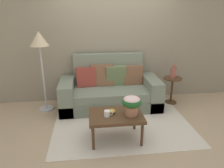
{
  "coord_description": "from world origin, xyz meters",
  "views": [
    {
      "loc": [
        -0.6,
        -3.4,
        1.96
      ],
      "look_at": [
        -0.17,
        0.08,
        0.73
      ],
      "focal_mm": 33.91,
      "sensor_mm": 36.0,
      "label": 1
    }
  ],
  "objects": [
    {
      "name": "wall_back",
      "position": [
        0.0,
        1.23,
        1.46
      ],
      "size": [
        6.4,
        0.12,
        2.93
      ],
      "primitive_type": "cube",
      "color": "gray",
      "rests_on": "ground"
    },
    {
      "name": "coffee_mug",
      "position": [
        -0.32,
        -0.57,
        0.49
      ],
      "size": [
        0.14,
        0.09,
        0.1
      ],
      "color": "white",
      "rests_on": "coffee_table"
    },
    {
      "name": "floor_lamp",
      "position": [
        -1.46,
        0.72,
        1.33
      ],
      "size": [
        0.35,
        0.35,
        1.59
      ],
      "color": "#B2B2B7",
      "rests_on": "ground"
    },
    {
      "name": "coffee_table",
      "position": [
        -0.18,
        -0.51,
        0.39
      ],
      "size": [
        0.83,
        0.59,
        0.44
      ],
      "color": "#442D1B",
      "rests_on": "ground"
    },
    {
      "name": "snack_bowl",
      "position": [
        -0.24,
        -0.47,
        0.48
      ],
      "size": [
        0.12,
        0.12,
        0.06
      ],
      "color": "gold",
      "rests_on": "coffee_table"
    },
    {
      "name": "couch",
      "position": [
        -0.13,
        0.75,
        0.33
      ],
      "size": [
        2.04,
        0.92,
        1.08
      ],
      "color": "#626B59",
      "rests_on": "ground"
    },
    {
      "name": "potted_plant",
      "position": [
        0.05,
        -0.56,
        0.63
      ],
      "size": [
        0.29,
        0.29,
        0.3
      ],
      "color": "#A36B4C",
      "rests_on": "coffee_table"
    },
    {
      "name": "table_vase",
      "position": [
        1.22,
        0.71,
        0.7
      ],
      "size": [
        0.12,
        0.12,
        0.29
      ],
      "color": "#934C42",
      "rests_on": "side_table"
    },
    {
      "name": "area_rug",
      "position": [
        0.0,
        0.01,
        0.01
      ],
      "size": [
        2.42,
        1.94,
        0.01
      ],
      "primitive_type": "cube",
      "color": "beige",
      "rests_on": "ground"
    },
    {
      "name": "side_table",
      "position": [
        1.23,
        0.73,
        0.4
      ],
      "size": [
        0.39,
        0.39,
        0.59
      ],
      "color": "#4C331E",
      "rests_on": "ground"
    },
    {
      "name": "ground_plane",
      "position": [
        0.0,
        0.0,
        0.0
      ],
      "size": [
        14.0,
        14.0,
        0.0
      ],
      "primitive_type": "plane",
      "color": "tan"
    }
  ]
}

